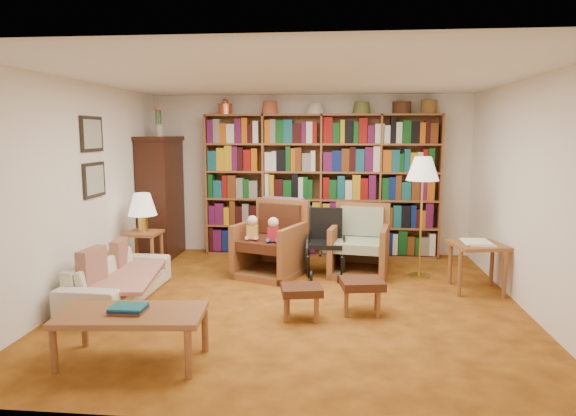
# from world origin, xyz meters

# --- Properties ---
(floor) EXTENTS (5.00, 5.00, 0.00)m
(floor) POSITION_xyz_m (0.00, 0.00, 0.00)
(floor) COLOR #AF631A
(floor) RESTS_ON ground
(ceiling) EXTENTS (5.00, 5.00, 0.00)m
(ceiling) POSITION_xyz_m (0.00, 0.00, 2.50)
(ceiling) COLOR white
(ceiling) RESTS_ON wall_back
(wall_back) EXTENTS (5.00, 0.00, 5.00)m
(wall_back) POSITION_xyz_m (0.00, 2.50, 1.25)
(wall_back) COLOR white
(wall_back) RESTS_ON floor
(wall_front) EXTENTS (5.00, 0.00, 5.00)m
(wall_front) POSITION_xyz_m (0.00, -2.50, 1.25)
(wall_front) COLOR white
(wall_front) RESTS_ON floor
(wall_left) EXTENTS (0.00, 5.00, 5.00)m
(wall_left) POSITION_xyz_m (-2.50, 0.00, 1.25)
(wall_left) COLOR white
(wall_left) RESTS_ON floor
(wall_right) EXTENTS (0.00, 5.00, 5.00)m
(wall_right) POSITION_xyz_m (2.50, 0.00, 1.25)
(wall_right) COLOR white
(wall_right) RESTS_ON floor
(bookshelf) EXTENTS (3.60, 0.30, 2.42)m
(bookshelf) POSITION_xyz_m (0.20, 2.33, 1.17)
(bookshelf) COLOR brown
(bookshelf) RESTS_ON floor
(curio_cabinet) EXTENTS (0.50, 0.95, 2.40)m
(curio_cabinet) POSITION_xyz_m (-2.25, 2.00, 0.95)
(curio_cabinet) COLOR #391B0F
(curio_cabinet) RESTS_ON floor
(framed_pictures) EXTENTS (0.03, 0.52, 0.97)m
(framed_pictures) POSITION_xyz_m (-2.48, 0.30, 1.62)
(framed_pictures) COLOR black
(framed_pictures) RESTS_ON wall_left
(sofa) EXTENTS (1.70, 0.69, 0.49)m
(sofa) POSITION_xyz_m (-2.05, -0.12, 0.25)
(sofa) COLOR beige
(sofa) RESTS_ON floor
(sofa_throw) EXTENTS (0.99, 1.56, 0.04)m
(sofa_throw) POSITION_xyz_m (-2.00, -0.12, 0.30)
(sofa_throw) COLOR beige
(sofa_throw) RESTS_ON sofa
(cushion_left) EXTENTS (0.15, 0.37, 0.36)m
(cushion_left) POSITION_xyz_m (-2.18, 0.23, 0.45)
(cushion_left) COLOR maroon
(cushion_left) RESTS_ON sofa
(cushion_right) EXTENTS (0.17, 0.42, 0.41)m
(cushion_right) POSITION_xyz_m (-2.18, -0.47, 0.45)
(cushion_right) COLOR maroon
(cushion_right) RESTS_ON sofa
(side_table_lamp) EXTENTS (0.45, 0.45, 0.59)m
(side_table_lamp) POSITION_xyz_m (-2.15, 0.96, 0.45)
(side_table_lamp) COLOR brown
(side_table_lamp) RESTS_ON floor
(table_lamp) EXTENTS (0.39, 0.39, 0.52)m
(table_lamp) POSITION_xyz_m (-2.15, 0.96, 0.95)
(table_lamp) COLOR gold
(table_lamp) RESTS_ON side_table_lamp
(armchair_leather) EXTENTS (1.09, 1.09, 1.02)m
(armchair_leather) POSITION_xyz_m (-0.44, 1.18, 0.41)
(armchair_leather) COLOR brown
(armchair_leather) RESTS_ON floor
(armchair_sage) EXTENTS (0.88, 0.90, 0.95)m
(armchair_sage) POSITION_xyz_m (0.76, 1.31, 0.36)
(armchair_sage) COLOR brown
(armchair_sage) RESTS_ON floor
(wheelchair) EXTENTS (0.52, 0.72, 0.90)m
(wheelchair) POSITION_xyz_m (0.31, 1.17, 0.41)
(wheelchair) COLOR black
(wheelchair) RESTS_ON floor
(floor_lamp) EXTENTS (0.43, 0.43, 1.61)m
(floor_lamp) POSITION_xyz_m (1.56, 1.18, 1.39)
(floor_lamp) COLOR gold
(floor_lamp) RESTS_ON floor
(side_table_papers) EXTENTS (0.69, 0.69, 0.62)m
(side_table_papers) POSITION_xyz_m (2.15, 0.62, 0.50)
(side_table_papers) COLOR brown
(side_table_papers) RESTS_ON floor
(footstool_a) EXTENTS (0.47, 0.42, 0.35)m
(footstool_a) POSITION_xyz_m (0.10, -0.53, 0.29)
(footstool_a) COLOR #4D2514
(footstool_a) RESTS_ON floor
(footstool_b) EXTENTS (0.49, 0.44, 0.37)m
(footstool_b) POSITION_xyz_m (0.73, -0.32, 0.30)
(footstool_b) COLOR #4D2514
(footstool_b) RESTS_ON floor
(coffee_table) EXTENTS (1.25, 0.71, 0.49)m
(coffee_table) POSITION_xyz_m (-1.24, -1.67, 0.39)
(coffee_table) COLOR brown
(coffee_table) RESTS_ON floor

